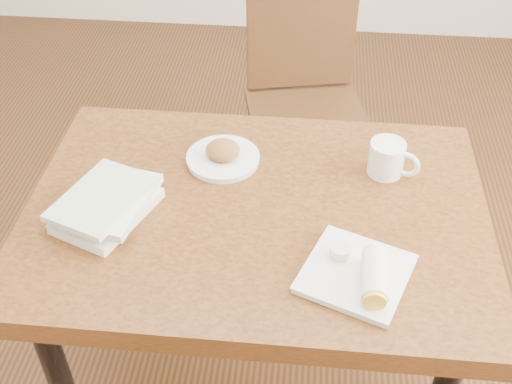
# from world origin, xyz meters

# --- Properties ---
(ground) EXTENTS (4.00, 5.00, 0.01)m
(ground) POSITION_xyz_m (0.00, 0.00, -0.01)
(ground) COLOR #472814
(ground) RESTS_ON ground
(table) EXTENTS (1.13, 0.80, 0.75)m
(table) POSITION_xyz_m (0.00, 0.00, 0.66)
(table) COLOR brown
(table) RESTS_ON ground
(chair_far) EXTENTS (0.50, 0.50, 0.95)m
(chair_far) POSITION_xyz_m (0.09, 0.90, 0.55)
(chair_far) COLOR #422912
(chair_far) RESTS_ON ground
(plate_scone) EXTENTS (0.20, 0.20, 0.06)m
(plate_scone) POSITION_xyz_m (-0.11, 0.18, 0.77)
(plate_scone) COLOR white
(plate_scone) RESTS_ON table
(coffee_mug) EXTENTS (0.13, 0.09, 0.09)m
(coffee_mug) POSITION_xyz_m (0.32, 0.17, 0.80)
(coffee_mug) COLOR white
(coffee_mug) RESTS_ON table
(plate_burrito) EXTENTS (0.28, 0.28, 0.07)m
(plate_burrito) POSITION_xyz_m (0.25, -0.21, 0.77)
(plate_burrito) COLOR white
(plate_burrito) RESTS_ON table
(book_stack) EXTENTS (0.25, 0.29, 0.06)m
(book_stack) POSITION_xyz_m (-0.35, -0.06, 0.78)
(book_stack) COLOR white
(book_stack) RESTS_ON table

